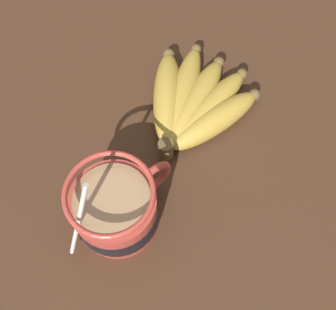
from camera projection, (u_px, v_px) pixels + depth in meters
table at (172, 218)px, 48.38cm from camera, size 135.85×135.85×3.13cm
coffee_mug at (117, 209)px, 43.16cm from camera, size 15.41×9.91×14.35cm
banana_bunch at (193, 103)px, 52.21cm from camera, size 18.61×16.53×4.22cm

